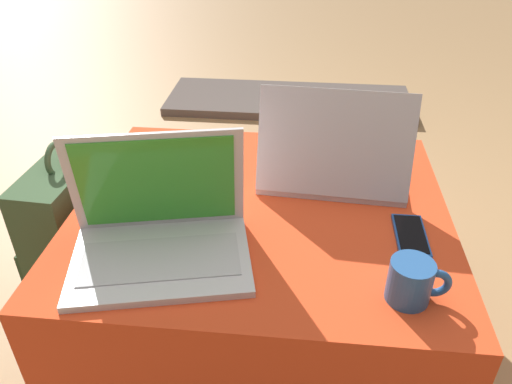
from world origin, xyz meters
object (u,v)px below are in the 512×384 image
laptop_far (333,163)px  coffee_mug (412,281)px  backpack (73,238)px  cell_phone (411,235)px  laptop_near (160,232)px

laptop_far → coffee_mug: (0.14, -0.42, -0.01)m
backpack → cell_phone: bearing=81.0°
cell_phone → backpack: bearing=167.7°
laptop_near → cell_phone: 0.55m
laptop_near → coffee_mug: 0.51m
laptop_far → cell_phone: (0.17, -0.22, -0.05)m
cell_phone → coffee_mug: size_ratio=1.26×
laptop_near → cell_phone: size_ratio=2.77×
laptop_far → backpack: (-0.75, -0.02, -0.29)m
laptop_near → backpack: bearing=128.1°
cell_phone → backpack: size_ratio=0.27×
coffee_mug → laptop_near: bearing=170.5°
laptop_far → cell_phone: laptop_far is taller
laptop_far → backpack: bearing=5.1°
laptop_near → coffee_mug: bearing=-22.2°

